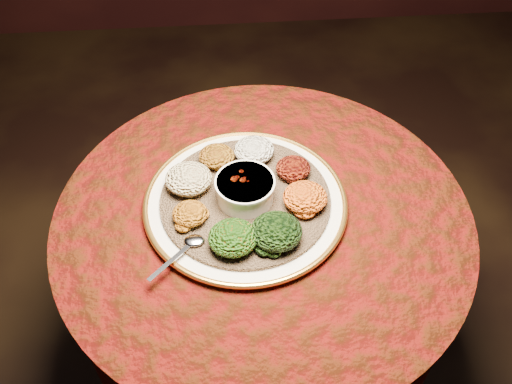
{
  "coord_description": "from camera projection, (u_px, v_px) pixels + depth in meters",
  "views": [
    {
      "loc": [
        -0.08,
        -0.83,
        1.74
      ],
      "look_at": [
        -0.01,
        0.05,
        0.76
      ],
      "focal_mm": 40.0,
      "sensor_mm": 36.0,
      "label": 1
    }
  ],
  "objects": [
    {
      "name": "portion_kitfo",
      "position": [
        293.0,
        168.0,
        1.33
      ],
      "size": [
        0.08,
        0.08,
        0.04
      ],
      "primitive_type": "ellipsoid",
      "color": "black",
      "rests_on": "injera"
    },
    {
      "name": "portion_ayib",
      "position": [
        254.0,
        150.0,
        1.37
      ],
      "size": [
        0.1,
        0.09,
        0.05
      ],
      "primitive_type": "ellipsoid",
      "color": "silver",
      "rests_on": "injera"
    },
    {
      "name": "portion_timatim",
      "position": [
        189.0,
        179.0,
        1.3
      ],
      "size": [
        0.11,
        0.1,
        0.05
      ],
      "primitive_type": "ellipsoid",
      "color": "maroon",
      "rests_on": "injera"
    },
    {
      "name": "portion_gomen",
      "position": [
        276.0,
        231.0,
        1.2
      ],
      "size": [
        0.11,
        0.11,
        0.05
      ],
      "primitive_type": "ellipsoid",
      "color": "black",
      "rests_on": "injera"
    },
    {
      "name": "portion_shiro",
      "position": [
        217.0,
        156.0,
        1.36
      ],
      "size": [
        0.09,
        0.08,
        0.04
      ],
      "primitive_type": "ellipsoid",
      "color": "#855610",
      "rests_on": "injera"
    },
    {
      "name": "table",
      "position": [
        262.0,
        260.0,
        1.44
      ],
      "size": [
        0.96,
        0.96,
        0.73
      ],
      "color": "black",
      "rests_on": "ground"
    },
    {
      "name": "portion_kik",
      "position": [
        190.0,
        214.0,
        1.24
      ],
      "size": [
        0.08,
        0.07,
        0.04
      ],
      "primitive_type": "ellipsoid",
      "color": "#A65C0E",
      "rests_on": "injera"
    },
    {
      "name": "portion_mixveg",
      "position": [
        233.0,
        238.0,
        1.19
      ],
      "size": [
        0.11,
        0.1,
        0.05
      ],
      "primitive_type": "ellipsoid",
      "color": "#A5400A",
      "rests_on": "injera"
    },
    {
      "name": "spoon",
      "position": [
        191.0,
        244.0,
        1.2
      ],
      "size": [
        0.12,
        0.11,
        0.01
      ],
      "rotation": [
        0.0,
        0.0,
        -2.35
      ],
      "color": "silver",
      "rests_on": "injera"
    },
    {
      "name": "portion_tikil",
      "position": [
        305.0,
        197.0,
        1.27
      ],
      "size": [
        0.1,
        0.1,
        0.05
      ],
      "primitive_type": "ellipsoid",
      "color": "#C37C10",
      "rests_on": "injera"
    },
    {
      "name": "platter",
      "position": [
        245.0,
        203.0,
        1.31
      ],
      "size": [
        0.5,
        0.5,
        0.02
      ],
      "rotation": [
        0.0,
        0.0,
        -0.12
      ],
      "color": "white",
      "rests_on": "table"
    },
    {
      "name": "injera",
      "position": [
        245.0,
        199.0,
        1.3
      ],
      "size": [
        0.52,
        0.52,
        0.01
      ],
      "primitive_type": "cylinder",
      "rotation": [
        0.0,
        0.0,
        0.43
      ],
      "color": "brown",
      "rests_on": "platter"
    },
    {
      "name": "stew_bowl",
      "position": [
        245.0,
        188.0,
        1.27
      ],
      "size": [
        0.14,
        0.14,
        0.06
      ],
      "color": "white",
      "rests_on": "injera"
    }
  ]
}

